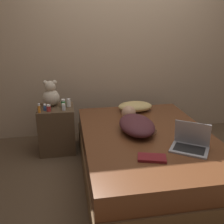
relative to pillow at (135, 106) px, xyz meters
The scene contains 15 objects.
ground_plane 0.91m from the pillow, 94.41° to the right, with size 12.00×12.00×0.00m, color brown.
wall_back 0.92m from the pillow, 96.34° to the left, with size 8.00×0.06×2.60m.
bed 0.79m from the pillow, 94.41° to the right, with size 1.35×1.92×0.47m.
nightstand 1.04m from the pillow, behind, with size 0.44×0.42×0.58m.
pillow is the anchor object (origin of this frame).
person_lying 0.62m from the pillow, 103.99° to the right, with size 0.37×0.73×0.17m.
laptop 1.14m from the pillow, 78.34° to the right, with size 0.40×0.38×0.25m.
teddy_bear 1.08m from the pillow, behind, with size 0.21×0.21×0.32m.
bottle_red 1.09m from the pillow, behind, with size 0.05×0.05×0.08m.
bottle_white 0.85m from the pillow, behind, with size 0.05×0.05×0.10m.
bottle_orange 1.20m from the pillow, behind, with size 0.03×0.03×0.11m.
bottle_green 0.92m from the pillow, behind, with size 0.05×0.05×0.10m.
bottle_blue 1.13m from the pillow, behind, with size 0.04×0.04×0.08m.
bottle_clear 0.92m from the pillow, behind, with size 0.04×0.04×0.08m.
book 1.25m from the pillow, 98.05° to the right, with size 0.27×0.20×0.02m.
Camera 1 is at (-0.79, -2.38, 1.59)m, focal length 42.00 mm.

